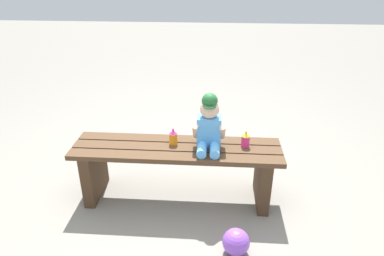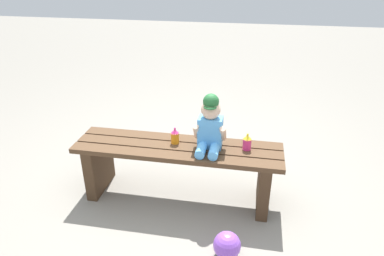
{
  "view_description": "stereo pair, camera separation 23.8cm",
  "coord_description": "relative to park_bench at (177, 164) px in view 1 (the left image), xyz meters",
  "views": [
    {
      "loc": [
        0.27,
        -2.18,
        1.68
      ],
      "look_at": [
        0.12,
        -0.05,
        0.63
      ],
      "focal_mm": 32.51,
      "sensor_mm": 36.0,
      "label": 1
    },
    {
      "loc": [
        0.5,
        -2.15,
        1.68
      ],
      "look_at": [
        0.12,
        -0.05,
        0.63
      ],
      "focal_mm": 32.51,
      "sensor_mm": 36.0,
      "label": 2
    }
  ],
  "objects": [
    {
      "name": "child_figure",
      "position": [
        0.23,
        0.02,
        0.32
      ],
      "size": [
        0.23,
        0.27,
        0.4
      ],
      "color": "#59A5E5",
      "rests_on": "park_bench"
    },
    {
      "name": "park_bench",
      "position": [
        0.0,
        0.0,
        0.0
      ],
      "size": [
        1.52,
        0.38,
        0.45
      ],
      "color": "#513823",
      "rests_on": "ground_plane"
    },
    {
      "name": "sippy_cup_right",
      "position": [
        0.5,
        0.04,
        0.2
      ],
      "size": [
        0.06,
        0.06,
        0.12
      ],
      "color": "#E5337F",
      "rests_on": "park_bench"
    },
    {
      "name": "sippy_cup_left",
      "position": [
        -0.03,
        0.04,
        0.2
      ],
      "size": [
        0.06,
        0.06,
        0.12
      ],
      "color": "orange",
      "rests_on": "park_bench"
    },
    {
      "name": "ground_plane",
      "position": [
        0.0,
        0.0,
        -0.3
      ],
      "size": [
        16.0,
        16.0,
        0.0
      ],
      "primitive_type": "plane",
      "color": "gray"
    },
    {
      "name": "toy_ball",
      "position": [
        0.43,
        -0.54,
        -0.22
      ],
      "size": [
        0.17,
        0.17,
        0.17
      ],
      "primitive_type": "sphere",
      "color": "#8C4CCC",
      "rests_on": "ground_plane"
    }
  ]
}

